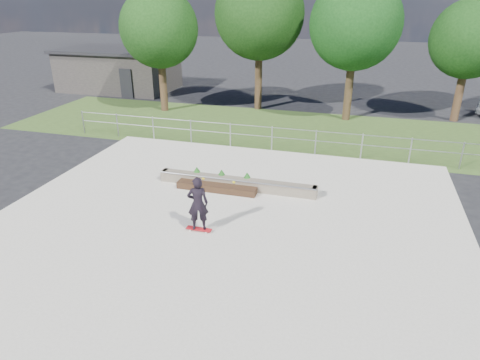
% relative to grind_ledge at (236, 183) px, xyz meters
% --- Properties ---
extents(ground, '(120.00, 120.00, 0.00)m').
position_rel_grind_ledge_xyz_m(ground, '(0.38, -3.00, -0.26)').
color(ground, black).
rests_on(ground, ground).
extents(grass_verge, '(30.00, 8.00, 0.02)m').
position_rel_grind_ledge_xyz_m(grass_verge, '(0.38, 8.00, -0.25)').
color(grass_verge, '#2F471C').
rests_on(grass_verge, ground).
extents(concrete_slab, '(15.00, 15.00, 0.06)m').
position_rel_grind_ledge_xyz_m(concrete_slab, '(0.38, -3.00, -0.23)').
color(concrete_slab, '#B0AA9C').
rests_on(concrete_slab, ground).
extents(fence, '(20.06, 0.06, 1.20)m').
position_rel_grind_ledge_xyz_m(fence, '(0.38, 4.50, 0.51)').
color(fence, gray).
rests_on(fence, ground).
extents(building, '(8.40, 5.40, 3.00)m').
position_rel_grind_ledge_xyz_m(building, '(-13.62, 14.99, 1.25)').
color(building, '#2D2A28').
rests_on(building, ground).
extents(tree_far_left, '(4.55, 4.55, 7.15)m').
position_rel_grind_ledge_xyz_m(tree_far_left, '(-7.62, 10.00, 4.59)').
color(tree_far_left, '#362315').
rests_on(tree_far_left, ground).
extents(tree_mid_left, '(5.25, 5.25, 8.25)m').
position_rel_grind_ledge_xyz_m(tree_mid_left, '(-2.12, 12.00, 5.34)').
color(tree_mid_left, '#312013').
rests_on(tree_mid_left, ground).
extents(tree_mid_right, '(4.90, 4.90, 7.70)m').
position_rel_grind_ledge_xyz_m(tree_mid_right, '(3.38, 11.00, 4.97)').
color(tree_mid_right, '#312213').
rests_on(tree_mid_right, ground).
extents(tree_far_right, '(4.20, 4.20, 6.60)m').
position_rel_grind_ledge_xyz_m(tree_far_right, '(9.38, 12.50, 4.21)').
color(tree_far_right, '#372316').
rests_on(tree_far_right, ground).
extents(grind_ledge, '(6.00, 0.44, 0.43)m').
position_rel_grind_ledge_xyz_m(grind_ledge, '(0.00, 0.00, 0.00)').
color(grind_ledge, brown).
rests_on(grind_ledge, concrete_slab).
extents(planter_bed, '(3.00, 1.20, 0.61)m').
position_rel_grind_ledge_xyz_m(planter_bed, '(-0.63, -0.01, -0.02)').
color(planter_bed, black).
rests_on(planter_bed, concrete_slab).
extents(skateboarder, '(0.80, 0.60, 1.80)m').
position_rel_grind_ledge_xyz_m(skateboarder, '(-0.21, -3.32, 0.73)').
color(skateboarder, silver).
rests_on(skateboarder, concrete_slab).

